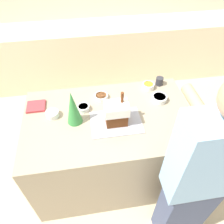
{
  "coord_description": "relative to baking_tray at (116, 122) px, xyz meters",
  "views": [
    {
      "loc": [
        -0.18,
        -1.27,
        2.24
      ],
      "look_at": [
        0.02,
        0.0,
        0.95
      ],
      "focal_mm": 35.0,
      "sensor_mm": 36.0,
      "label": 1
    }
  ],
  "objects": [
    {
      "name": "back_cabinet_block",
      "position": [
        -0.05,
        1.88,
        -0.44
      ],
      "size": [
        6.0,
        0.6,
        0.89
      ],
      "color": "beige",
      "rests_on": "ground_plane"
    },
    {
      "name": "kitchen_island",
      "position": [
        -0.05,
        0.07,
        -0.45
      ],
      "size": [
        1.47,
        0.9,
        0.89
      ],
      "color": "gray",
      "rests_on": "ground_plane"
    },
    {
      "name": "mug",
      "position": [
        0.51,
        0.44,
        0.04
      ],
      "size": [
        0.07,
        0.07,
        0.08
      ],
      "color": "#2D2D33",
      "rests_on": "kitchen_island"
    },
    {
      "name": "ground_plane",
      "position": [
        -0.05,
        0.07,
        -0.89
      ],
      "size": [
        12.0,
        12.0,
        0.0
      ],
      "primitive_type": "plane",
      "color": "#C6B28E"
    },
    {
      "name": "person",
      "position": [
        0.44,
        -0.61,
        0.01
      ],
      "size": [
        0.46,
        0.57,
        1.74
      ],
      "color": "#424C6B",
      "rests_on": "ground_plane"
    },
    {
      "name": "candy_bowl_far_right",
      "position": [
        0.44,
        0.21,
        0.02
      ],
      "size": [
        0.14,
        0.14,
        0.05
      ],
      "color": "silver",
      "rests_on": "kitchen_island"
    },
    {
      "name": "candy_bowl_near_tray_right",
      "position": [
        0.39,
        0.4,
        0.02
      ],
      "size": [
        0.11,
        0.11,
        0.05
      ],
      "color": "silver",
      "rests_on": "kitchen_island"
    },
    {
      "name": "gingerbread_house",
      "position": [
        0.0,
        0.0,
        0.11
      ],
      "size": [
        0.19,
        0.15,
        0.29
      ],
      "color": "#5B2D14",
      "rests_on": "baking_tray"
    },
    {
      "name": "candy_bowl_near_tray_left",
      "position": [
        -0.26,
        0.2,
        0.02
      ],
      "size": [
        0.11,
        0.11,
        0.04
      ],
      "color": "white",
      "rests_on": "kitchen_island"
    },
    {
      "name": "candy_bowl_center_rear",
      "position": [
        -0.09,
        0.33,
        0.02
      ],
      "size": [
        0.13,
        0.13,
        0.04
      ],
      "color": "white",
      "rests_on": "kitchen_island"
    },
    {
      "name": "cookbook",
      "position": [
        -0.68,
        0.29,
        0.01
      ],
      "size": [
        0.16,
        0.15,
        0.02
      ],
      "color": "#B23338",
      "rests_on": "kitchen_island"
    },
    {
      "name": "baking_tray",
      "position": [
        0.0,
        0.0,
        0.0
      ],
      "size": [
        0.42,
        0.3,
        0.01
      ],
      "color": "#9E9EA8",
      "rests_on": "kitchen_island"
    },
    {
      "name": "candy_bowl_far_left",
      "position": [
        -0.53,
        0.16,
        0.02
      ],
      "size": [
        0.11,
        0.11,
        0.05
      ],
      "color": "silver",
      "rests_on": "kitchen_island"
    },
    {
      "name": "decorative_tree",
      "position": [
        -0.34,
        0.07,
        0.15
      ],
      "size": [
        0.13,
        0.13,
        0.32
      ],
      "color": "#33843D",
      "rests_on": "kitchen_island"
    }
  ]
}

